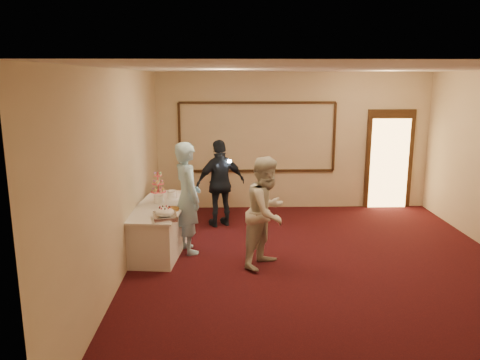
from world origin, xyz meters
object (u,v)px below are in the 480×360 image
Objects in this scene: buffet_table at (162,226)px; guest at (221,183)px; pavlova_tray at (165,214)px; man at (188,198)px; woman at (267,212)px; plate_stack_a at (159,199)px; plate_stack_b at (172,194)px; tart at (172,209)px; cupcake_stand at (158,184)px.

guest is (1.00, 1.24, 0.47)m from buffet_table.
pavlova_tray is 0.71m from man.
buffet_table is 1.28× the size of guest.
man reaches higher than guest.
woman is at bearing -141.12° from man.
woman is (1.26, -0.63, -0.07)m from man.
pavlova_tray is 0.96m from plate_stack_a.
plate_stack_a is 2.01m from woman.
plate_stack_a reaches higher than plate_stack_b.
woman is at bearing -15.62° from tart.
cupcake_stand is (-0.17, 0.92, 0.53)m from buffet_table.
man reaches higher than buffet_table.
man is (0.46, -0.16, 0.54)m from buffet_table.
guest is (1.05, 1.10, 0.01)m from plate_stack_a.
buffet_table is at bearing 102.10° from pavlova_tray.
tart is at bearing 109.29° from woman.
pavlova_tray is 1.56m from woman.
buffet_table is 13.03× the size of plate_stack_b.
plate_stack_b is at bearing 58.22° from plate_stack_a.
pavlova_tray is at bearing -77.90° from buffet_table.
woman is at bearing -27.60° from plate_stack_a.
pavlova_tray is at bearing -76.52° from plate_stack_a.
cupcake_stand is at bearing 123.17° from plate_stack_b.
plate_stack_b is at bearing 4.15° from man.
plate_stack_a is 0.10× the size of guest.
cupcake_stand is 0.23× the size of man.
tart is at bearing -72.46° from cupcake_stand.
man is at bearing -59.30° from cupcake_stand.
pavlova_tray is 1.75m from cupcake_stand.
plate_stack_a is 0.36m from plate_stack_b.
guest reaches higher than pavlova_tray.
buffet_table is 0.73m from man.
pavlova_tray is 1.21× the size of cupcake_stand.
plate_stack_b is 0.67× the size of tart.
buffet_table is 0.60m from tart.
tart is 0.14× the size of woman.
man is (0.64, -1.07, 0.01)m from cupcake_stand.
plate_stack_a reaches higher than buffet_table.
plate_stack_b is 1.17m from guest.
cupcake_stand is at bearing 98.73° from plate_stack_a.
woman reaches higher than cupcake_stand.
pavlova_tray is 0.43m from tart.
buffet_table is 8.78× the size of tart.
buffet_table is 5.17× the size of cupcake_stand.
plate_stack_a is 0.10× the size of woman.
buffet_table is at bearing -106.81° from plate_stack_b.
plate_stack_a is 0.70× the size of tart.
woman is at bearing 0.15° from pavlova_tray.
plate_stack_b is (0.19, 0.30, -0.00)m from plate_stack_a.
guest is at bearing 64.79° from tart.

